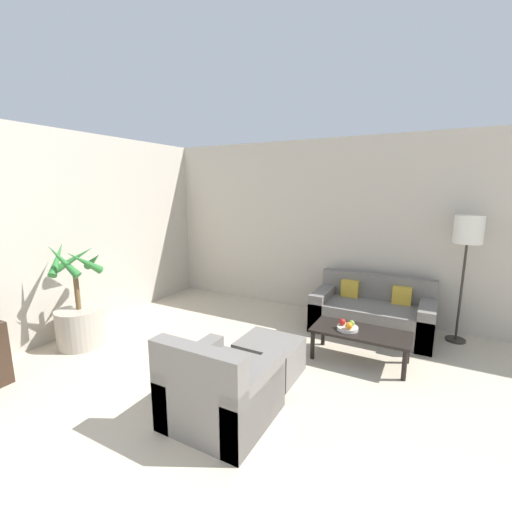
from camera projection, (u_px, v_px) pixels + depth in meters
name	position (u px, v px, depth m)	size (l,w,h in m)	color
wall_back	(367.00, 230.00, 5.06)	(8.36, 0.06, 2.70)	#BCB2A3
wall_left	(16.00, 241.00, 3.99)	(0.06, 7.68, 2.70)	#BCB2A3
potted_palm	(80.00, 318.00, 4.29)	(0.67, 0.66, 1.34)	#ADA393
sofa_loveseat	(372.00, 313.00, 4.72)	(1.55, 0.81, 0.75)	slate
floor_lamp	(468.00, 235.00, 4.21)	(0.33, 0.33, 1.64)	#2D2823
coffee_table	(360.00, 335.00, 3.90)	(1.08, 0.50, 0.37)	black
fruit_bowl	(347.00, 328.00, 3.91)	(0.24, 0.24, 0.04)	beige
apple_red	(342.00, 322.00, 3.95)	(0.08, 0.08, 0.08)	red
apple_green	(352.00, 323.00, 3.91)	(0.07, 0.07, 0.07)	olive
orange_fruit	(349.00, 326.00, 3.83)	(0.08, 0.08, 0.08)	orange
armchair	(220.00, 391.00, 2.89)	(0.82, 0.82, 0.80)	slate
ottoman	(269.00, 357.00, 3.65)	(0.62, 0.54, 0.38)	slate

